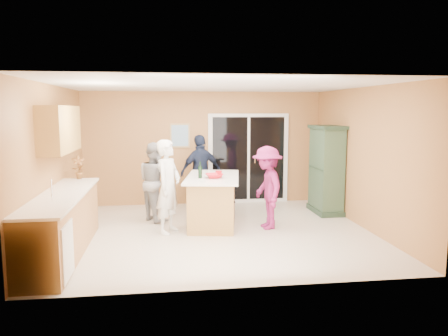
{
  "coord_description": "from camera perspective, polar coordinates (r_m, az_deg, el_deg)",
  "views": [
    {
      "loc": [
        -0.89,
        -7.57,
        2.18
      ],
      "look_at": [
        0.15,
        0.1,
        1.15
      ],
      "focal_mm": 35.0,
      "sensor_mm": 36.0,
      "label": 1
    }
  ],
  "objects": [
    {
      "name": "tumbler_far",
      "position": [
        8.16,
        -0.57,
        -0.76
      ],
      "size": [
        0.09,
        0.09,
        0.12
      ],
      "primitive_type": "cylinder",
      "rotation": [
        0.0,
        0.0,
        -0.12
      ],
      "color": "red",
      "rests_on": "kitchen_island"
    },
    {
      "name": "wall_back",
      "position": [
        10.15,
        -2.66,
        2.6
      ],
      "size": [
        5.5,
        0.1,
        2.6
      ],
      "primitive_type": "cube",
      "color": "tan",
      "rests_on": "ground"
    },
    {
      "name": "tulip_vase",
      "position": [
        8.31,
        -18.47,
        0.1
      ],
      "size": [
        0.26,
        0.21,
        0.43
      ],
      "primitive_type": "imported",
      "rotation": [
        0.0,
        0.0,
        0.29
      ],
      "color": "#B31112",
      "rests_on": "left_cabinet_run"
    },
    {
      "name": "wall_left",
      "position": [
        7.85,
        -21.37,
        0.62
      ],
      "size": [
        0.1,
        5.0,
        2.6
      ],
      "primitive_type": "cube",
      "color": "tan",
      "rests_on": "ground"
    },
    {
      "name": "kitchen_island",
      "position": [
        8.35,
        -1.47,
        -4.46
      ],
      "size": [
        1.25,
        1.92,
        0.94
      ],
      "rotation": [
        0.0,
        0.0,
        -0.17
      ],
      "color": "#A57040",
      "rests_on": "floor"
    },
    {
      "name": "tumbler_near",
      "position": [
        8.32,
        -0.91,
        -0.67
      ],
      "size": [
        0.08,
        0.08,
        0.1
      ],
      "primitive_type": "cylinder",
      "rotation": [
        0.0,
        0.0,
        0.15
      ],
      "color": "red",
      "rests_on": "kitchen_island"
    },
    {
      "name": "woman_grey",
      "position": [
        8.72,
        -8.96,
        -1.76
      ],
      "size": [
        0.89,
        0.95,
        1.56
      ],
      "primitive_type": "imported",
      "rotation": [
        0.0,
        0.0,
        2.09
      ],
      "color": "gray",
      "rests_on": "floor"
    },
    {
      "name": "ceiling",
      "position": [
        7.64,
        -1.03,
        10.73
      ],
      "size": [
        5.5,
        5.0,
        0.1
      ],
      "primitive_type": "cube",
      "color": "silver",
      "rests_on": "wall_back"
    },
    {
      "name": "woman_white",
      "position": [
        7.8,
        -7.28,
        -2.43
      ],
      "size": [
        0.64,
        0.72,
        1.67
      ],
      "primitive_type": "imported",
      "rotation": [
        0.0,
        0.0,
        1.07
      ],
      "color": "silver",
      "rests_on": "floor"
    },
    {
      "name": "floor",
      "position": [
        7.93,
        -0.99,
        -8.38
      ],
      "size": [
        5.5,
        5.5,
        0.0
      ],
      "primitive_type": "plane",
      "color": "beige",
      "rests_on": "ground"
    },
    {
      "name": "wall_front",
      "position": [
        5.23,
        2.2,
        -2.13
      ],
      "size": [
        5.5,
        0.1,
        2.6
      ],
      "primitive_type": "cube",
      "color": "tan",
      "rests_on": "ground"
    },
    {
      "name": "green_hutch",
      "position": [
        9.5,
        13.21,
        -0.33
      ],
      "size": [
        0.53,
        1.01,
        1.86
      ],
      "color": "#1F3323",
      "rests_on": "floor"
    },
    {
      "name": "woman_magenta",
      "position": [
        8.07,
        5.67,
        -2.56
      ],
      "size": [
        0.65,
        1.03,
        1.53
      ],
      "primitive_type": "imported",
      "rotation": [
        0.0,
        0.0,
        -1.49
      ],
      "color": "#7F1B60",
      "rests_on": "floor"
    },
    {
      "name": "sliding_door",
      "position": [
        10.29,
        3.2,
        1.26
      ],
      "size": [
        1.9,
        0.07,
        2.1
      ],
      "color": "silver",
      "rests_on": "floor"
    },
    {
      "name": "serving_bowl",
      "position": [
        8.04,
        -1.28,
        -1.03
      ],
      "size": [
        0.36,
        0.36,
        0.08
      ],
      "primitive_type": "imported",
      "rotation": [
        0.0,
        0.0,
        0.09
      ],
      "color": "red",
      "rests_on": "kitchen_island"
    },
    {
      "name": "woman_navy",
      "position": [
        9.59,
        -3.04,
        -0.55
      ],
      "size": [
        1.05,
        0.75,
        1.65
      ],
      "primitive_type": "imported",
      "rotation": [
        0.0,
        0.0,
        3.54
      ],
      "color": "#1B253C",
      "rests_on": "floor"
    },
    {
      "name": "left_cabinet_run",
      "position": [
        6.92,
        -20.63,
        -7.29
      ],
      "size": [
        0.65,
        3.05,
        1.24
      ],
      "color": "#A57040",
      "rests_on": "floor"
    },
    {
      "name": "wine_bottle",
      "position": [
        8.01,
        -3.14,
        -0.49
      ],
      "size": [
        0.07,
        0.07,
        0.31
      ],
      "rotation": [
        0.0,
        0.0,
        -0.2
      ],
      "color": "black",
      "rests_on": "kitchen_island"
    },
    {
      "name": "white_plate",
      "position": [
        8.23,
        -1.54,
        -1.05
      ],
      "size": [
        0.24,
        0.24,
        0.01
      ],
      "primitive_type": "cylinder",
      "rotation": [
        0.0,
        0.0,
        0.17
      ],
      "color": "silver",
      "rests_on": "kitchen_island"
    },
    {
      "name": "wall_right",
      "position": [
        8.45,
        17.85,
        1.23
      ],
      "size": [
        0.1,
        5.0,
        2.6
      ],
      "primitive_type": "cube",
      "color": "tan",
      "rests_on": "ground"
    },
    {
      "name": "upper_cabinets",
      "position": [
        7.57,
        -20.65,
        4.78
      ],
      "size": [
        0.35,
        1.6,
        0.75
      ],
      "primitive_type": "cube",
      "color": "#A57040",
      "rests_on": "wall_left"
    },
    {
      "name": "framed_picture",
      "position": [
        10.07,
        -5.78,
        4.24
      ],
      "size": [
        0.46,
        0.04,
        0.56
      ],
      "color": "#A58552",
      "rests_on": "wall_back"
    }
  ]
}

